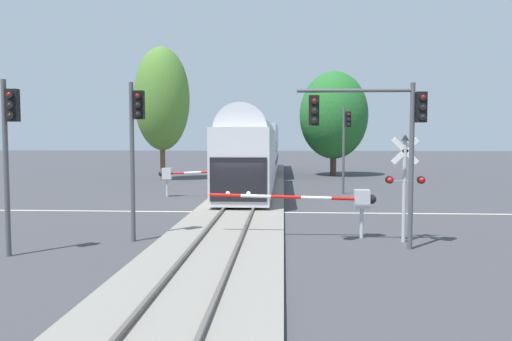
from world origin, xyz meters
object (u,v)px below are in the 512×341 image
object	(u,v)px
crossing_gate_far	(178,174)
commuter_train	(258,148)
traffic_signal_near_right	(380,125)
traffic_signal_far_side	(346,136)
elm_centre_background	(334,115)
crossing_signal_mast	(405,177)
crossing_gate_near	(342,200)
oak_behind_train	(162,99)
traffic_signal_median	(135,135)
traffic_signal_near_left	(9,138)

from	to	relation	value
crossing_gate_far	commuter_train	bearing A→B (deg)	68.50
traffic_signal_near_right	traffic_signal_far_side	world-z (taller)	traffic_signal_far_side
commuter_train	elm_centre_background	world-z (taller)	elm_centre_background
crossing_gate_far	traffic_signal_near_right	size ratio (longest dim) A/B	1.09
crossing_signal_mast	traffic_signal_near_right	size ratio (longest dim) A/B	0.69
crossing_gate_near	traffic_signal_far_side	distance (m)	14.98
commuter_train	crossing_gate_far	distance (m)	12.08
crossing_gate_far	oak_behind_train	world-z (taller)	oak_behind_train
crossing_signal_mast	oak_behind_train	size ratio (longest dim) A/B	0.34
traffic_signal_far_side	traffic_signal_median	distance (m)	18.28
traffic_signal_near_right	traffic_signal_median	distance (m)	8.45
traffic_signal_near_left	crossing_gate_near	bearing A→B (deg)	18.31
crossing_gate_near	traffic_signal_median	world-z (taller)	traffic_signal_median
traffic_signal_median	oak_behind_train	world-z (taller)	oak_behind_train
traffic_signal_near_right	traffic_signal_median	world-z (taller)	traffic_signal_median
crossing_gate_near	traffic_signal_median	size ratio (longest dim) A/B	1.10
crossing_gate_far	traffic_signal_far_side	xyz separation A→B (m)	(10.62, 2.25, 2.38)
traffic_signal_near_left	oak_behind_train	bearing A→B (deg)	94.01
traffic_signal_near_left	elm_centre_background	world-z (taller)	elm_centre_background
traffic_signal_near_right	elm_centre_background	size ratio (longest dim) A/B	0.56
crossing_signal_mast	oak_behind_train	distance (m)	29.84
commuter_train	oak_behind_train	xyz separation A→B (m)	(-8.31, 1.24, 4.20)
oak_behind_train	commuter_train	bearing A→B (deg)	-8.47
traffic_signal_far_side	oak_behind_train	distance (m)	18.00
commuter_train	traffic_signal_median	bearing A→B (deg)	-97.09
crossing_signal_mast	crossing_gate_far	world-z (taller)	crossing_signal_mast
traffic_signal_near_right	traffic_signal_far_side	bearing A→B (deg)	86.94
crossing_gate_near	crossing_gate_far	distance (m)	15.18
traffic_signal_near_left	elm_centre_background	xyz separation A→B (m)	(13.25, 33.85, 2.08)
traffic_signal_near_right	traffic_signal_near_left	xyz separation A→B (m)	(-11.66, -1.70, -0.45)
oak_behind_train	traffic_signal_near_right	bearing A→B (deg)	-62.88
crossing_gate_near	traffic_signal_far_side	xyz separation A→B (m)	(1.88, 14.67, 2.40)
crossing_signal_mast	traffic_signal_far_side	size ratio (longest dim) A/B	0.67
crossing_gate_near	elm_centre_background	distance (m)	30.74
crossing_gate_near	traffic_signal_near_right	xyz separation A→B (m)	(1.00, -1.83, 2.75)
crossing_signal_mast	elm_centre_background	distance (m)	31.21
oak_behind_train	crossing_gate_far	bearing A→B (deg)	-72.50
commuter_train	crossing_gate_far	size ratio (longest dim) A/B	6.52
crossing_signal_mast	crossing_gate_far	xyz separation A→B (m)	(-10.85, 13.12, -0.92)
crossing_gate_near	crossing_signal_mast	xyz separation A→B (m)	(2.11, -0.70, 0.94)
crossing_signal_mast	traffic_signal_near_left	xyz separation A→B (m)	(-12.77, -2.83, 1.35)
traffic_signal_near_left	crossing_gate_far	bearing A→B (deg)	83.13
traffic_signal_median	traffic_signal_near_left	bearing A→B (deg)	-142.91
commuter_train	crossing_gate_near	size ratio (longest dim) A/B	6.30
commuter_train	oak_behind_train	distance (m)	9.39
elm_centre_background	crossing_gate_near	bearing A→B (deg)	-94.88
crossing_gate_far	traffic_signal_near_left	distance (m)	16.22
crossing_gate_far	elm_centre_background	distance (m)	21.63
commuter_train	traffic_signal_far_side	bearing A→B (deg)	-55.08
crossing_gate_near	crossing_signal_mast	world-z (taller)	crossing_signal_mast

